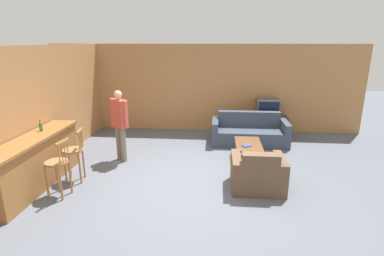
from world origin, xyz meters
The scene contains 14 objects.
ground_plane centered at (0.00, 0.00, 0.00)m, with size 24.00×24.00×0.00m, color #565B66.
wall_back centered at (0.00, 3.67, 1.30)m, with size 9.40×0.08×2.60m.
wall_left centered at (-3.25, 1.34, 1.30)m, with size 0.08×8.67×2.60m.
bar_counter centered at (-2.91, -0.42, 0.50)m, with size 0.55×2.49×0.98m.
bar_chair_near centered at (-2.31, -0.72, 0.56)m, with size 0.44×0.44×1.05m.
bar_chair_mid centered at (-2.31, -0.10, 0.56)m, with size 0.45×0.45×1.05m.
couch_far centered at (1.32, 2.49, 0.29)m, with size 2.00×0.87×0.82m.
armchair_near centered at (1.23, -0.15, 0.29)m, with size 0.97×0.83×0.80m.
coffee_table centered at (1.17, 1.19, 0.37)m, with size 0.58×1.04×0.43m.
tv_unit centered at (1.89, 3.26, 0.29)m, with size 1.16×0.51×0.58m.
tv centered at (1.89, 3.26, 0.83)m, with size 0.64×0.51×0.50m.
bottle centered at (-2.97, 0.00, 1.08)m, with size 0.06×0.06×0.22m.
book_on_table centered at (1.11, 1.00, 0.45)m, with size 0.23×0.22×0.02m.
person_by_window centered at (-1.74, 1.01, 0.92)m, with size 0.47×0.41×1.63m.
Camera 1 is at (0.45, -5.33, 2.67)m, focal length 28.00 mm.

